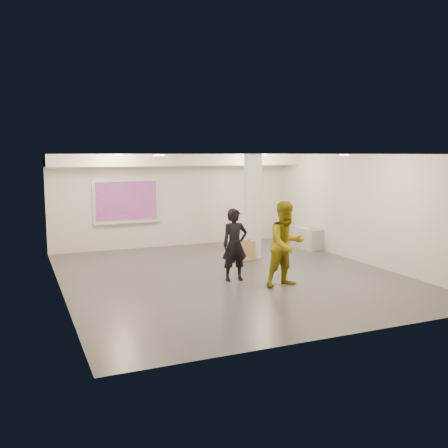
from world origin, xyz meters
name	(u,v)px	position (x,y,z in m)	size (l,w,h in m)	color
floor	(230,276)	(0.00, 0.00, 0.00)	(8.00, 9.00, 0.01)	#3B3F44
ceiling	(231,154)	(0.00, 0.00, 3.00)	(8.00, 9.00, 0.01)	white
wall_back	(175,200)	(0.00, 4.50, 1.50)	(8.00, 0.01, 3.00)	silver
wall_front	(342,248)	(0.00, -4.50, 1.50)	(8.00, 0.01, 3.00)	silver
wall_left	(59,225)	(-4.00, 0.00, 1.50)	(0.01, 9.00, 3.00)	silver
wall_right	(363,209)	(4.00, 0.00, 1.50)	(0.01, 9.00, 3.00)	silver
soffit_band	(180,160)	(0.00, 3.95, 2.82)	(8.00, 1.10, 0.36)	white
downlight_nw	(118,155)	(-2.20, 2.50, 2.98)	(0.22, 0.22, 0.02)	#FFC081
downlight_ne	(264,155)	(2.20, 2.50, 2.98)	(0.22, 0.22, 0.02)	#FFC081
downlight_sw	(159,155)	(-2.20, -1.50, 2.98)	(0.22, 0.22, 0.02)	#FFC081
downlight_se	(344,155)	(2.20, -1.50, 2.98)	(0.22, 0.22, 0.02)	#FFC081
column	(253,206)	(1.50, 1.80, 1.50)	(0.52, 0.52, 3.00)	silver
projection_screen	(126,201)	(-1.60, 4.45, 1.53)	(2.10, 0.13, 1.42)	silver
credenza	(307,238)	(3.72, 2.36, 0.33)	(0.47, 1.13, 0.66)	#96999B
papers_stack	(308,228)	(3.67, 2.25, 0.67)	(0.28, 0.35, 0.02)	white
postit_pad	(311,228)	(3.76, 2.17, 0.68)	(0.21, 0.29, 0.03)	gold
cardboard_back	(248,251)	(1.16, 1.41, 0.27)	(0.49, 0.04, 0.54)	olive
cardboard_front	(244,251)	(1.05, 1.42, 0.29)	(0.53, 0.05, 0.59)	olive
woman	(235,245)	(-0.08, -0.44, 0.86)	(0.63, 0.41, 1.73)	black
man	(286,244)	(0.78, -1.37, 0.98)	(0.95, 0.74, 1.95)	olive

